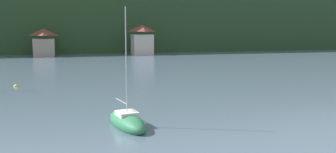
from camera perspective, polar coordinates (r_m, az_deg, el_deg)
name	(u,v)px	position (r m, az deg, el deg)	size (l,w,h in m)	color
wooded_hillside	(125,21)	(117.67, -6.76, 8.57)	(352.00, 47.34, 52.22)	#264223
shore_building_west	(44,43)	(83.59, -18.74, 5.01)	(4.51, 6.17, 5.94)	gray
shore_building_westcentral	(142,40)	(84.70, -4.05, 5.68)	(4.73, 4.76, 6.84)	beige
sailboat_mid_4	(127,122)	(21.24, -6.41, -6.98)	(2.20, 4.68, 7.10)	#2D754C
mooring_buoy_mid	(16,87)	(38.86, -22.59, -1.48)	(0.45, 0.45, 0.45)	yellow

